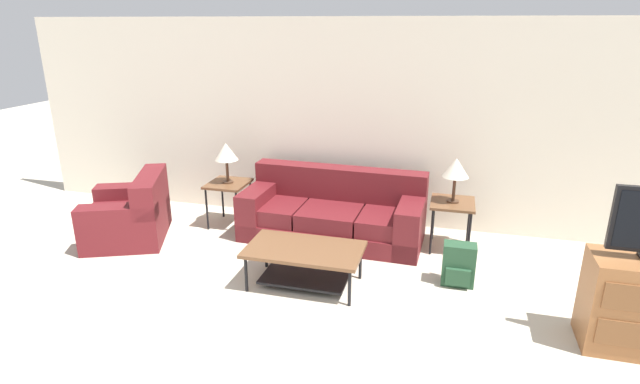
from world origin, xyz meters
name	(u,v)px	position (x,y,z in m)	size (l,w,h in m)	color
wall_back	(347,124)	(0.00, 4.15, 1.30)	(9.08, 0.06, 2.60)	silver
couch	(333,214)	(-0.01, 3.50, 0.29)	(2.21, 0.99, 0.82)	maroon
armchair	(130,216)	(-2.41, 2.83, 0.29)	(1.22, 1.30, 0.80)	maroon
coffee_table	(305,257)	(-0.01, 2.26, 0.31)	(1.16, 0.67, 0.41)	brown
side_table_left	(228,187)	(-1.42, 3.53, 0.52)	(0.49, 0.53, 0.58)	brown
side_table_right	(452,207)	(1.38, 3.53, 0.52)	(0.49, 0.53, 0.58)	brown
table_lamp_left	(226,152)	(-1.42, 3.53, 0.98)	(0.30, 0.30, 0.52)	#472D1E
table_lamp_right	(456,169)	(1.38, 3.53, 0.98)	(0.30, 0.30, 0.52)	#472D1E
backpack	(459,265)	(1.48, 2.67, 0.21)	(0.32, 0.27, 0.44)	#23472D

